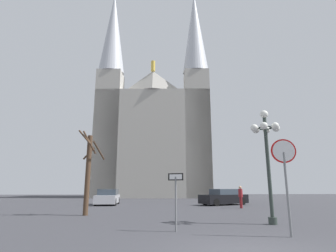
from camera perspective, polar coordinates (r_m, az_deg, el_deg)
name	(u,v)px	position (r m, az deg, el deg)	size (l,w,h in m)	color
cathedral	(154,131)	(47.85, -2.99, -1.12)	(19.74, 14.20, 37.41)	#ADA89E
stop_sign	(285,166)	(9.98, 23.33, -7.80)	(0.80, 0.24, 3.15)	slate
one_way_arrow_sign	(176,194)	(10.26, 1.64, -14.04)	(0.54, 0.29, 2.06)	slate
street_lamp	(267,145)	(13.15, 20.00, -3.81)	(1.37, 1.23, 5.06)	#2D3833
bare_tree	(88,171)	(16.77, -16.41, -8.99)	(1.57, 1.29, 4.91)	#473323
parked_car_near_black	(224,197)	(26.20, 11.69, -14.46)	(4.84, 3.50, 1.43)	black
parked_car_far_silver	(108,197)	(26.87, -12.52, -14.40)	(1.89, 4.60, 1.40)	#B7B7BC
pedestrian_walking	(241,195)	(22.40, 15.00, -13.76)	(0.32, 0.32, 1.67)	maroon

